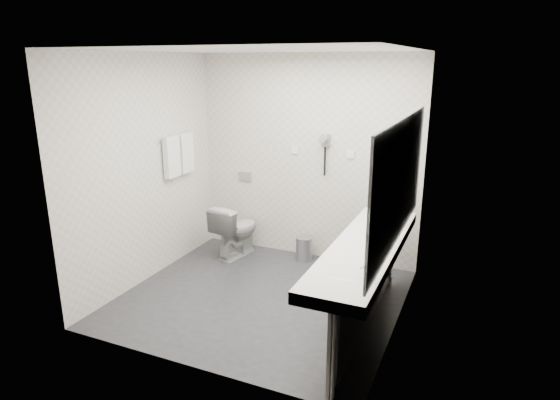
% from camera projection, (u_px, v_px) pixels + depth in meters
% --- Properties ---
extents(floor, '(2.80, 2.80, 0.00)m').
position_uv_depth(floor, '(261.00, 297.00, 5.04)').
color(floor, '#2B2B30').
rests_on(floor, ground).
extents(ceiling, '(2.80, 2.80, 0.00)m').
position_uv_depth(ceiling, '(258.00, 50.00, 4.34)').
color(ceiling, white).
rests_on(ceiling, wall_back).
extents(wall_back, '(2.80, 0.00, 2.80)m').
position_uv_depth(wall_back, '(307.00, 159.00, 5.83)').
color(wall_back, silver).
rests_on(wall_back, floor).
extents(wall_front, '(2.80, 0.00, 2.80)m').
position_uv_depth(wall_front, '(183.00, 222.00, 3.54)').
color(wall_front, silver).
rests_on(wall_front, floor).
extents(wall_left, '(0.00, 2.60, 2.60)m').
position_uv_depth(wall_left, '(145.00, 170.00, 5.23)').
color(wall_left, silver).
rests_on(wall_left, floor).
extents(wall_right, '(0.00, 2.60, 2.60)m').
position_uv_depth(wall_right, '(404.00, 199.00, 4.15)').
color(wall_right, silver).
rests_on(wall_right, floor).
extents(vanity_counter, '(0.55, 2.20, 0.10)m').
position_uv_depth(vanity_counter, '(365.00, 250.00, 4.20)').
color(vanity_counter, white).
rests_on(vanity_counter, floor).
extents(vanity_panel, '(0.03, 2.15, 0.75)m').
position_uv_depth(vanity_panel, '(366.00, 294.00, 4.31)').
color(vanity_panel, gray).
rests_on(vanity_panel, floor).
extents(vanity_post_near, '(0.06, 0.06, 0.75)m').
position_uv_depth(vanity_post_near, '(334.00, 357.00, 3.39)').
color(vanity_post_near, silver).
rests_on(vanity_post_near, floor).
extents(vanity_post_far, '(0.06, 0.06, 0.75)m').
position_uv_depth(vanity_post_far, '(391.00, 254.00, 5.21)').
color(vanity_post_far, silver).
rests_on(vanity_post_far, floor).
extents(mirror, '(0.02, 2.20, 1.05)m').
position_uv_depth(mirror, '(400.00, 181.00, 3.92)').
color(mirror, '#B2BCC6').
rests_on(mirror, wall_right).
extents(basin_near, '(0.40, 0.31, 0.05)m').
position_uv_depth(basin_near, '(344.00, 275.00, 3.62)').
color(basin_near, white).
rests_on(basin_near, vanity_counter).
extents(basin_far, '(0.40, 0.31, 0.05)m').
position_uv_depth(basin_far, '(381.00, 224.00, 4.76)').
color(basin_far, white).
rests_on(basin_far, vanity_counter).
extents(faucet_near, '(0.04, 0.04, 0.15)m').
position_uv_depth(faucet_near, '(370.00, 269.00, 3.52)').
color(faucet_near, silver).
rests_on(faucet_near, vanity_counter).
extents(faucet_far, '(0.04, 0.04, 0.15)m').
position_uv_depth(faucet_far, '(402.00, 218.00, 4.66)').
color(faucet_far, silver).
rests_on(faucet_far, vanity_counter).
extents(soap_bottle_a, '(0.06, 0.06, 0.11)m').
position_uv_depth(soap_bottle_a, '(371.00, 236.00, 4.24)').
color(soap_bottle_a, beige).
rests_on(soap_bottle_a, vanity_counter).
extents(soap_bottle_b, '(0.11, 0.11, 0.10)m').
position_uv_depth(soap_bottle_b, '(370.00, 233.00, 4.31)').
color(soap_bottle_b, beige).
rests_on(soap_bottle_b, vanity_counter).
extents(soap_bottle_c, '(0.05, 0.05, 0.12)m').
position_uv_depth(soap_bottle_c, '(381.00, 247.00, 3.98)').
color(soap_bottle_c, beige).
rests_on(soap_bottle_c, vanity_counter).
extents(glass_left, '(0.07, 0.07, 0.12)m').
position_uv_depth(glass_left, '(383.00, 232.00, 4.33)').
color(glass_left, silver).
rests_on(glass_left, vanity_counter).
extents(toilet, '(0.49, 0.73, 0.68)m').
position_uv_depth(toilet, '(236.00, 230.00, 6.05)').
color(toilet, white).
rests_on(toilet, floor).
extents(flush_plate, '(0.18, 0.02, 0.12)m').
position_uv_depth(flush_plate, '(245.00, 177.00, 6.23)').
color(flush_plate, '#B2B5BA').
rests_on(flush_plate, wall_back).
extents(pedal_bin, '(0.23, 0.23, 0.29)m').
position_uv_depth(pedal_bin, '(304.00, 249.00, 5.95)').
color(pedal_bin, '#B2B5BA').
rests_on(pedal_bin, floor).
extents(bin_lid, '(0.20, 0.20, 0.02)m').
position_uv_depth(bin_lid, '(304.00, 238.00, 5.90)').
color(bin_lid, '#B2B5BA').
rests_on(bin_lid, pedal_bin).
extents(towel_rail, '(0.02, 0.62, 0.02)m').
position_uv_depth(towel_rail, '(177.00, 136.00, 5.61)').
color(towel_rail, silver).
rests_on(towel_rail, wall_left).
extents(towel_near, '(0.07, 0.24, 0.48)m').
position_uv_depth(towel_near, '(172.00, 157.00, 5.54)').
color(towel_near, white).
rests_on(towel_near, towel_rail).
extents(towel_far, '(0.07, 0.24, 0.48)m').
position_uv_depth(towel_far, '(186.00, 153.00, 5.79)').
color(towel_far, white).
rests_on(towel_far, towel_rail).
extents(dryer_cradle, '(0.10, 0.04, 0.14)m').
position_uv_depth(dryer_cradle, '(326.00, 140.00, 5.64)').
color(dryer_cradle, gray).
rests_on(dryer_cradle, wall_back).
extents(dryer_barrel, '(0.08, 0.14, 0.08)m').
position_uv_depth(dryer_barrel, '(324.00, 139.00, 5.57)').
color(dryer_barrel, gray).
rests_on(dryer_barrel, dryer_cradle).
extents(dryer_cord, '(0.02, 0.02, 0.35)m').
position_uv_depth(dryer_cord, '(325.00, 161.00, 5.69)').
color(dryer_cord, black).
rests_on(dryer_cord, dryer_cradle).
extents(switch_plate_a, '(0.09, 0.02, 0.09)m').
position_uv_depth(switch_plate_a, '(295.00, 150.00, 5.85)').
color(switch_plate_a, white).
rests_on(switch_plate_a, wall_back).
extents(switch_plate_b, '(0.09, 0.02, 0.09)m').
position_uv_depth(switch_plate_b, '(350.00, 154.00, 5.58)').
color(switch_plate_b, white).
rests_on(switch_plate_b, wall_back).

